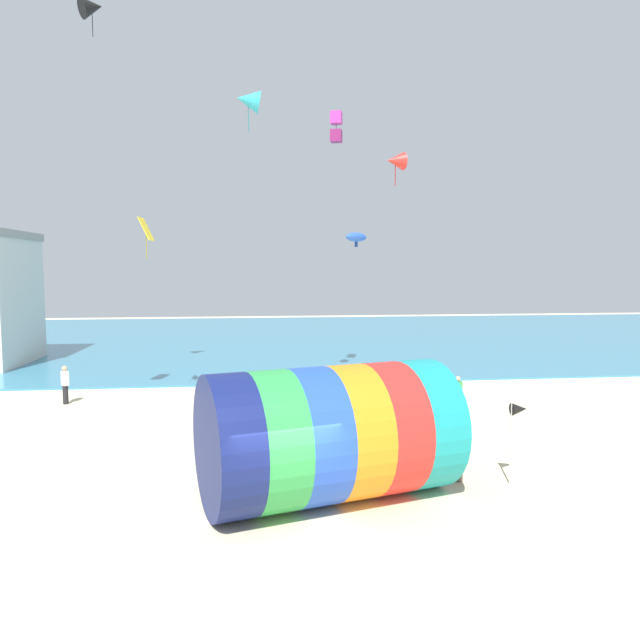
# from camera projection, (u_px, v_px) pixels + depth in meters

# --- Properties ---
(ground_plane) EXTENTS (120.00, 120.00, 0.00)m
(ground_plane) POSITION_uv_depth(u_px,v_px,m) (289.00, 531.00, 13.26)
(ground_plane) COLOR beige
(sea) EXTENTS (120.00, 40.00, 0.10)m
(sea) POSITION_uv_depth(u_px,v_px,m) (264.00, 338.00, 49.54)
(sea) COLOR teal
(sea) RESTS_ON ground
(giant_inflatable_tube) EXTENTS (7.16, 5.15, 3.54)m
(giant_inflatable_tube) POSITION_uv_depth(u_px,v_px,m) (330.00, 433.00, 14.92)
(giant_inflatable_tube) COLOR navy
(giant_inflatable_tube) RESTS_ON ground
(kite_handler) EXTENTS (0.24, 0.37, 1.62)m
(kite_handler) POSITION_uv_depth(u_px,v_px,m) (459.00, 453.00, 16.29)
(kite_handler) COLOR #726651
(kite_handler) RESTS_ON ground
(kite_red_delta) EXTENTS (0.75, 0.74, 1.17)m
(kite_red_delta) POSITION_uv_depth(u_px,v_px,m) (395.00, 161.00, 19.63)
(kite_red_delta) COLOR red
(kite_cyan_delta) EXTENTS (1.04, 0.92, 1.70)m
(kite_cyan_delta) POSITION_uv_depth(u_px,v_px,m) (248.00, 100.00, 22.14)
(kite_cyan_delta) COLOR #2DB2C6
(kite_black_delta) EXTENTS (1.55, 1.46, 1.94)m
(kite_black_delta) POSITION_uv_depth(u_px,v_px,m) (92.00, 7.00, 26.38)
(kite_black_delta) COLOR black
(kite_magenta_box) EXTENTS (0.69, 0.69, 1.58)m
(kite_magenta_box) POSITION_uv_depth(u_px,v_px,m) (336.00, 127.00, 28.50)
(kite_magenta_box) COLOR #D1339E
(kite_yellow_diamond) EXTENTS (0.61, 0.83, 1.84)m
(kite_yellow_diamond) POSITION_uv_depth(u_px,v_px,m) (146.00, 230.00, 25.04)
(kite_yellow_diamond) COLOR yellow
(kite_blue_parafoil) EXTENTS (1.41, 1.28, 0.72)m
(kite_blue_parafoil) POSITION_uv_depth(u_px,v_px,m) (356.00, 237.00, 26.93)
(kite_blue_parafoil) COLOR blue
(bystander_near_water) EXTENTS (0.31, 0.41, 1.53)m
(bystander_near_water) POSITION_uv_depth(u_px,v_px,m) (203.00, 397.00, 23.63)
(bystander_near_water) COLOR black
(bystander_near_water) RESTS_ON ground
(bystander_mid_beach) EXTENTS (0.40, 0.30, 1.56)m
(bystander_mid_beach) POSITION_uv_depth(u_px,v_px,m) (458.00, 394.00, 24.04)
(bystander_mid_beach) COLOR #383D56
(bystander_mid_beach) RESTS_ON ground
(bystander_far_left) EXTENTS (0.40, 0.42, 1.74)m
(bystander_far_left) POSITION_uv_depth(u_px,v_px,m) (65.00, 384.00, 25.55)
(bystander_far_left) COLOR black
(bystander_far_left) RESTS_ON ground
(beach_flag) EXTENTS (0.47, 0.36, 2.33)m
(beach_flag) POSITION_uv_depth(u_px,v_px,m) (519.00, 412.00, 15.96)
(beach_flag) COLOR silver
(beach_flag) RESTS_ON ground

